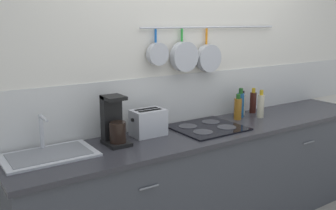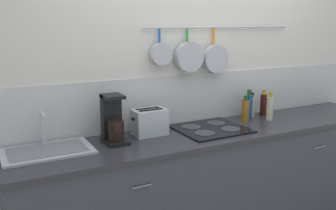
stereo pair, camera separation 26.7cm
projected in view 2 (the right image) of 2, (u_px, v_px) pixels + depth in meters
name	position (u px, v px, depth m)	size (l,w,h in m)	color
wall_back	(198.00, 76.00, 3.15)	(7.20, 0.15, 2.60)	silver
cabinet_base	(218.00, 184.00, 3.04)	(3.22, 0.58, 0.85)	#3F4247
countertop	(220.00, 132.00, 2.95)	(3.26, 0.60, 0.03)	#2D2D33
sink_basin	(47.00, 149.00, 2.44)	(0.57, 0.36, 0.24)	#B7BABF
coffee_maker	(113.00, 122.00, 2.62)	(0.15, 0.21, 0.34)	black
toaster	(149.00, 122.00, 2.79)	(0.26, 0.17, 0.20)	#B7BABF
cooktop	(211.00, 129.00, 2.95)	(0.53, 0.49, 0.01)	black
bottle_sesame_oil	(245.00, 110.00, 3.16)	(0.07, 0.07, 0.22)	#8C5919
bottle_hot_sauce	(249.00, 106.00, 3.24)	(0.06, 0.06, 0.26)	navy
bottle_olive_oil	(252.00, 106.00, 3.31)	(0.05, 0.05, 0.22)	#BFB799
bottle_dish_soap	(270.00, 108.00, 3.21)	(0.06, 0.06, 0.25)	#BFB799
bottle_vinegar	(263.00, 104.00, 3.38)	(0.06, 0.06, 0.23)	#33140F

